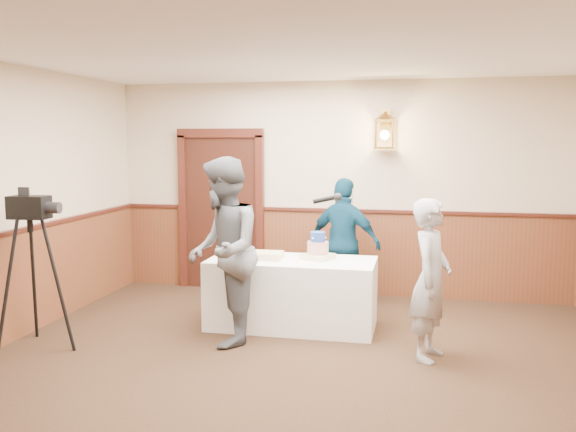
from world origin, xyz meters
name	(u,v)px	position (x,y,z in m)	size (l,w,h in m)	color
ground	(279,401)	(0.00, 0.00, 0.00)	(7.00, 7.00, 0.00)	black
room_shell	(284,203)	(-0.05, 0.45, 1.52)	(6.02, 7.02, 2.81)	beige
display_table	(292,293)	(-0.29, 1.90, 0.38)	(1.80, 0.80, 0.75)	white
tiered_cake	(318,249)	(-0.02, 1.98, 0.87)	(0.38, 0.38, 0.30)	beige
sheet_cake_yellow	(265,255)	(-0.58, 1.87, 0.79)	(0.37, 0.28, 0.08)	#D3B17E
sheet_cake_green	(236,253)	(-0.93, 1.93, 0.79)	(0.33, 0.27, 0.08)	#B7E7A3
interviewer	(223,251)	(-0.85, 1.24, 0.94)	(1.63, 1.07, 1.88)	#56595F
baker	(431,280)	(1.17, 1.22, 0.75)	(0.55, 0.36, 1.51)	#9D9DA2
assistant_p	(344,243)	(0.17, 2.79, 0.79)	(0.93, 0.39, 1.59)	navy
tv_camera_rig	(33,281)	(-2.60, 0.67, 0.68)	(0.59, 0.55, 1.51)	black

